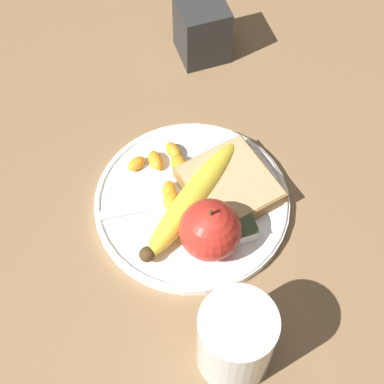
% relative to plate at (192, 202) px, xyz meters
% --- Properties ---
extents(ground_plane, '(3.00, 3.00, 0.00)m').
position_rel_plate_xyz_m(ground_plane, '(0.00, 0.00, -0.01)').
color(ground_plane, olive).
extents(plate, '(0.24, 0.24, 0.01)m').
position_rel_plate_xyz_m(plate, '(0.00, 0.00, 0.00)').
color(plate, white).
rests_on(plate, ground_plane).
extents(juice_glass, '(0.08, 0.08, 0.10)m').
position_rel_plate_xyz_m(juice_glass, '(-0.19, 0.02, 0.04)').
color(juice_glass, silver).
rests_on(juice_glass, ground_plane).
extents(apple, '(0.07, 0.07, 0.08)m').
position_rel_plate_xyz_m(apple, '(-0.06, -0.00, 0.04)').
color(apple, red).
rests_on(apple, plate).
extents(banana, '(0.14, 0.17, 0.03)m').
position_rel_plate_xyz_m(banana, '(-0.01, 0.01, 0.02)').
color(banana, yellow).
rests_on(banana, plate).
extents(bread_slice, '(0.12, 0.12, 0.02)m').
position_rel_plate_xyz_m(bread_slice, '(-0.00, -0.05, 0.02)').
color(bread_slice, olive).
rests_on(bread_slice, plate).
extents(fork, '(0.04, 0.18, 0.00)m').
position_rel_plate_xyz_m(fork, '(0.00, 0.00, 0.01)').
color(fork, silver).
rests_on(fork, plate).
extents(jam_packet, '(0.04, 0.03, 0.02)m').
position_rel_plate_xyz_m(jam_packet, '(-0.06, -0.04, 0.01)').
color(jam_packet, white).
rests_on(jam_packet, plate).
extents(orange_segment_0, '(0.02, 0.03, 0.01)m').
position_rel_plate_xyz_m(orange_segment_0, '(0.07, 0.05, 0.01)').
color(orange_segment_0, orange).
rests_on(orange_segment_0, plate).
extents(orange_segment_1, '(0.04, 0.02, 0.02)m').
position_rel_plate_xyz_m(orange_segment_1, '(0.05, -0.00, 0.01)').
color(orange_segment_1, orange).
rests_on(orange_segment_1, plate).
extents(orange_segment_2, '(0.03, 0.03, 0.02)m').
position_rel_plate_xyz_m(orange_segment_2, '(0.01, 0.03, 0.01)').
color(orange_segment_2, orange).
rests_on(orange_segment_2, plate).
extents(orange_segment_3, '(0.03, 0.02, 0.02)m').
position_rel_plate_xyz_m(orange_segment_3, '(0.07, 0.00, 0.01)').
color(orange_segment_3, orange).
rests_on(orange_segment_3, plate).
extents(orange_segment_4, '(0.03, 0.02, 0.02)m').
position_rel_plate_xyz_m(orange_segment_4, '(0.07, 0.03, 0.01)').
color(orange_segment_4, orange).
rests_on(orange_segment_4, plate).
extents(orange_segment_5, '(0.03, 0.02, 0.02)m').
position_rel_plate_xyz_m(orange_segment_5, '(0.02, 0.02, 0.01)').
color(orange_segment_5, orange).
rests_on(orange_segment_5, plate).
extents(condiment_caddy, '(0.07, 0.07, 0.09)m').
position_rel_plate_xyz_m(condiment_caddy, '(0.24, -0.10, 0.04)').
color(condiment_caddy, '#2D2D2D').
rests_on(condiment_caddy, ground_plane).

